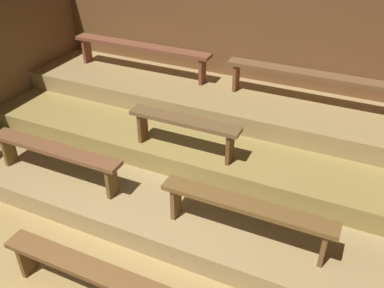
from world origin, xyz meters
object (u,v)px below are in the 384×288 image
bench_floor_center (89,273)px  bench_upper_left (141,49)px  bench_upper_right (312,78)px  bench_lower_right (246,209)px  bench_middle_center (184,125)px  bench_lower_left (55,153)px

bench_floor_center → bench_upper_left: bearing=112.5°
bench_upper_right → bench_floor_center: bearing=-109.8°
bench_upper_left → bench_upper_right: 2.79m
bench_lower_right → bench_upper_left: bearing=138.0°
bench_floor_center → bench_upper_right: size_ratio=0.78×
bench_upper_right → bench_middle_center: bearing=-130.5°
bench_lower_left → bench_upper_right: (2.67, 2.40, 0.57)m
bench_lower_right → bench_upper_right: 2.47m
bench_middle_center → bench_upper_right: size_ratio=0.61×
bench_floor_center → bench_lower_left: bearing=138.8°
bench_floor_center → bench_middle_center: size_ratio=1.28×
bench_lower_left → bench_upper_left: (-0.12, 2.40, 0.57)m
bench_lower_right → bench_floor_center: bearing=-134.4°
bench_middle_center → bench_lower_right: bearing=-38.1°
bench_middle_center → bench_upper_left: bench_upper_left is taller
bench_upper_right → bench_lower_right: bearing=-92.9°
bench_floor_center → bench_upper_left: (-1.49, 3.60, 0.85)m
bench_floor_center → bench_lower_left: bench_lower_left is taller
bench_floor_center → bench_middle_center: bearing=89.4°
bench_lower_left → bench_upper_left: 2.47m
bench_floor_center → bench_middle_center: 2.17m
bench_floor_center → bench_middle_center: (0.02, 2.10, 0.55)m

